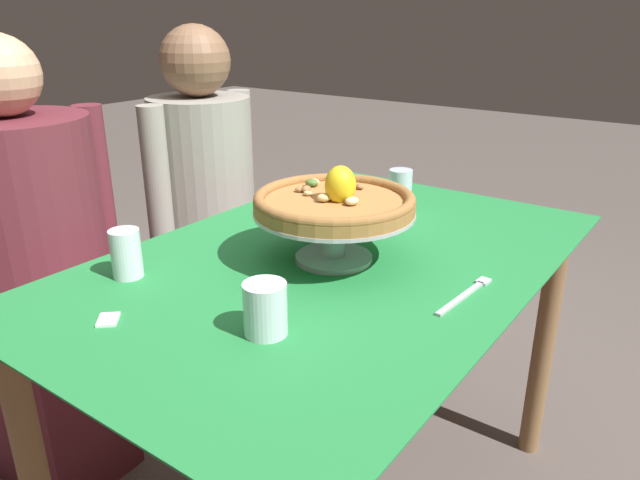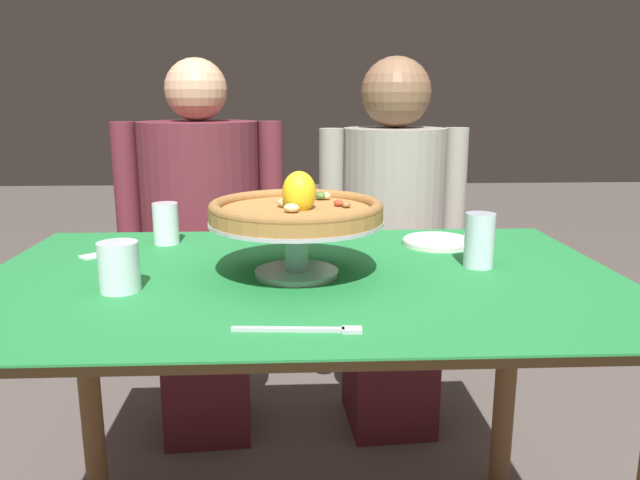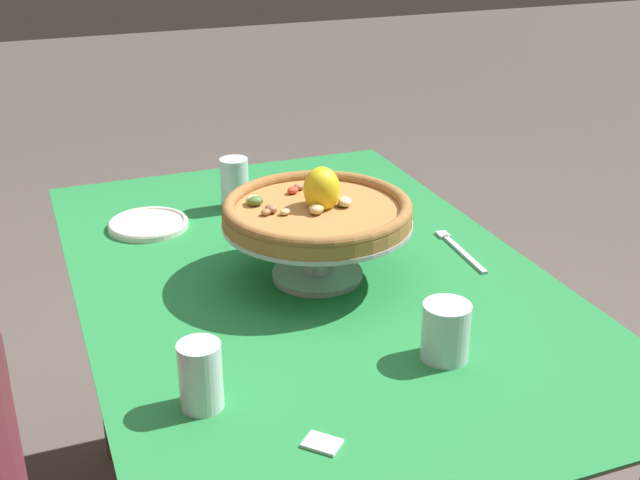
{
  "view_description": "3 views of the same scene",
  "coord_description": "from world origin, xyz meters",
  "px_view_note": "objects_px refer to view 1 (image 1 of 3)",
  "views": [
    {
      "loc": [
        -1.04,
        -0.71,
        1.3
      ],
      "look_at": [
        0.01,
        0.04,
        0.8
      ],
      "focal_mm": 33.49,
      "sensor_mm": 36.0,
      "label": 1
    },
    {
      "loc": [
        -0.02,
        -1.24,
        1.13
      ],
      "look_at": [
        0.04,
        -0.04,
        0.85
      ],
      "focal_mm": 34.45,
      "sensor_mm": 36.0,
      "label": 2
    },
    {
      "loc": [
        -1.33,
        0.49,
        1.49
      ],
      "look_at": [
        0.03,
        -0.03,
        0.82
      ],
      "focal_mm": 46.14,
      "sensor_mm": 36.0,
      "label": 3
    }
  ],
  "objects_px": {
    "pizza_stand": "(334,226)",
    "diner_left": "(37,280)",
    "sugar_packet": "(108,320)",
    "pizza": "(335,201)",
    "water_glass_back_left": "(127,257)",
    "dinner_fork": "(467,294)",
    "water_glass_side_left": "(265,312)",
    "side_plate": "(330,199)",
    "water_glass_side_right": "(400,193)",
    "diner_right": "(207,221)"
  },
  "relations": [
    {
      "from": "water_glass_side_left",
      "to": "side_plate",
      "type": "relative_size",
      "value": 0.55
    },
    {
      "from": "water_glass_back_left",
      "to": "diner_left",
      "type": "height_order",
      "value": "diner_left"
    },
    {
      "from": "water_glass_side_left",
      "to": "water_glass_back_left",
      "type": "bearing_deg",
      "value": 88.38
    },
    {
      "from": "water_glass_back_left",
      "to": "dinner_fork",
      "type": "xyz_separation_m",
      "value": [
        0.34,
        -0.62,
        -0.04
      ]
    },
    {
      "from": "pizza",
      "to": "diner_right",
      "type": "relative_size",
      "value": 0.28
    },
    {
      "from": "dinner_fork",
      "to": "diner_left",
      "type": "height_order",
      "value": "diner_left"
    },
    {
      "from": "pizza",
      "to": "water_glass_back_left",
      "type": "bearing_deg",
      "value": 137.05
    },
    {
      "from": "pizza",
      "to": "water_glass_side_left",
      "type": "distance_m",
      "value": 0.36
    },
    {
      "from": "diner_right",
      "to": "sugar_packet",
      "type": "bearing_deg",
      "value": -143.84
    },
    {
      "from": "water_glass_side_right",
      "to": "side_plate",
      "type": "distance_m",
      "value": 0.22
    },
    {
      "from": "pizza",
      "to": "dinner_fork",
      "type": "relative_size",
      "value": 1.7
    },
    {
      "from": "water_glass_side_left",
      "to": "dinner_fork",
      "type": "height_order",
      "value": "water_glass_side_left"
    },
    {
      "from": "pizza_stand",
      "to": "water_glass_side_left",
      "type": "height_order",
      "value": "pizza_stand"
    },
    {
      "from": "pizza",
      "to": "diner_left",
      "type": "distance_m",
      "value": 0.85
    },
    {
      "from": "pizza_stand",
      "to": "dinner_fork",
      "type": "relative_size",
      "value": 1.71
    },
    {
      "from": "dinner_fork",
      "to": "diner_right",
      "type": "height_order",
      "value": "diner_right"
    },
    {
      "from": "sugar_packet",
      "to": "diner_left",
      "type": "xyz_separation_m",
      "value": [
        0.17,
        0.57,
        -0.14
      ]
    },
    {
      "from": "water_glass_back_left",
      "to": "pizza_stand",
      "type": "bearing_deg",
      "value": -42.99
    },
    {
      "from": "pizza",
      "to": "water_glass_side_right",
      "type": "relative_size",
      "value": 2.97
    },
    {
      "from": "dinner_fork",
      "to": "sugar_packet",
      "type": "height_order",
      "value": "dinner_fork"
    },
    {
      "from": "diner_left",
      "to": "pizza_stand",
      "type": "bearing_deg",
      "value": -67.97
    },
    {
      "from": "water_glass_side_right",
      "to": "pizza",
      "type": "bearing_deg",
      "value": -172.75
    },
    {
      "from": "water_glass_side_left",
      "to": "diner_left",
      "type": "relative_size",
      "value": 0.08
    },
    {
      "from": "water_glass_back_left",
      "to": "water_glass_side_right",
      "type": "bearing_deg",
      "value": -19.35
    },
    {
      "from": "sugar_packet",
      "to": "pizza",
      "type": "bearing_deg",
      "value": -20.19
    },
    {
      "from": "water_glass_side_right",
      "to": "diner_left",
      "type": "xyz_separation_m",
      "value": [
        -0.7,
        0.7,
        -0.19
      ]
    },
    {
      "from": "water_glass_back_left",
      "to": "dinner_fork",
      "type": "height_order",
      "value": "water_glass_back_left"
    },
    {
      "from": "water_glass_back_left",
      "to": "diner_right",
      "type": "relative_size",
      "value": 0.08
    },
    {
      "from": "water_glass_back_left",
      "to": "water_glass_side_left",
      "type": "height_order",
      "value": "water_glass_back_left"
    },
    {
      "from": "pizza_stand",
      "to": "diner_left",
      "type": "relative_size",
      "value": 0.29
    },
    {
      "from": "side_plate",
      "to": "sugar_packet",
      "type": "bearing_deg",
      "value": -174.13
    },
    {
      "from": "sugar_packet",
      "to": "water_glass_side_left",
      "type": "bearing_deg",
      "value": -62.75
    },
    {
      "from": "side_plate",
      "to": "dinner_fork",
      "type": "bearing_deg",
      "value": -121.13
    },
    {
      "from": "dinner_fork",
      "to": "sugar_packet",
      "type": "bearing_deg",
      "value": 134.65
    },
    {
      "from": "pizza",
      "to": "water_glass_back_left",
      "type": "height_order",
      "value": "pizza"
    },
    {
      "from": "water_glass_side_right",
      "to": "dinner_fork",
      "type": "height_order",
      "value": "water_glass_side_right"
    },
    {
      "from": "pizza",
      "to": "sugar_packet",
      "type": "bearing_deg",
      "value": 159.81
    },
    {
      "from": "water_glass_side_left",
      "to": "diner_right",
      "type": "height_order",
      "value": "diner_right"
    },
    {
      "from": "pizza_stand",
      "to": "pizza",
      "type": "bearing_deg",
      "value": -14.81
    },
    {
      "from": "pizza",
      "to": "diner_left",
      "type": "bearing_deg",
      "value": 112.07
    },
    {
      "from": "pizza",
      "to": "diner_left",
      "type": "height_order",
      "value": "diner_left"
    },
    {
      "from": "water_glass_side_right",
      "to": "diner_right",
      "type": "xyz_separation_m",
      "value": [
        -0.07,
        0.71,
        -0.21
      ]
    },
    {
      "from": "pizza",
      "to": "side_plate",
      "type": "distance_m",
      "value": 0.46
    },
    {
      "from": "side_plate",
      "to": "diner_right",
      "type": "xyz_separation_m",
      "value": [
        -0.03,
        0.5,
        -0.16
      ]
    },
    {
      "from": "pizza_stand",
      "to": "side_plate",
      "type": "height_order",
      "value": "pizza_stand"
    },
    {
      "from": "water_glass_back_left",
      "to": "side_plate",
      "type": "xyz_separation_m",
      "value": [
        0.68,
        -0.05,
        -0.04
      ]
    },
    {
      "from": "side_plate",
      "to": "diner_right",
      "type": "relative_size",
      "value": 0.14
    },
    {
      "from": "diner_left",
      "to": "diner_right",
      "type": "xyz_separation_m",
      "value": [
        0.63,
        0.01,
        -0.02
      ]
    },
    {
      "from": "side_plate",
      "to": "diner_right",
      "type": "height_order",
      "value": "diner_right"
    },
    {
      "from": "sugar_packet",
      "to": "water_glass_side_right",
      "type": "bearing_deg",
      "value": -8.09
    }
  ]
}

